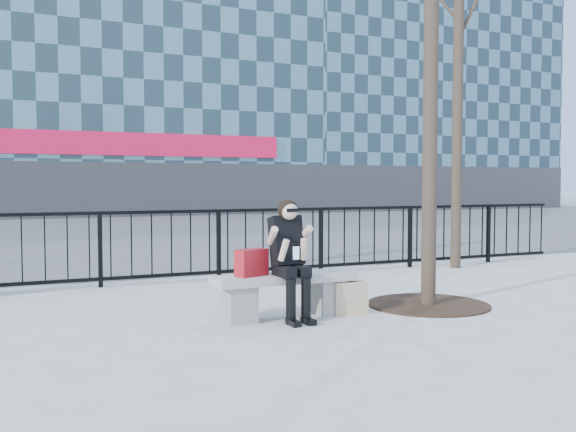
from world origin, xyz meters
name	(u,v)px	position (x,y,z in m)	size (l,w,h in m)	color
ground	(285,317)	(0.00, 0.00, 0.00)	(120.00, 120.00, 0.00)	#979692
street_surface	(98,229)	(0.00, 15.00, 0.00)	(60.00, 23.00, 0.01)	#474747
railing	(206,245)	(0.00, 3.00, 0.55)	(14.00, 0.06, 1.10)	black
building_right	(403,40)	(20.00, 27.00, 10.30)	(16.20, 10.20, 20.60)	slate
tree_grate	(428,304)	(1.90, -0.10, 0.01)	(1.50, 1.50, 0.02)	black
bench_main	(285,291)	(0.00, 0.00, 0.30)	(1.65, 0.46, 0.49)	slate
seated_woman	(291,260)	(0.00, -0.16, 0.67)	(0.50, 0.64, 1.34)	black
handbag	(252,263)	(-0.39, 0.02, 0.64)	(0.36, 0.17, 0.30)	maroon
shopping_bag	(350,298)	(0.75, -0.17, 0.19)	(0.40, 0.15, 0.38)	#C4AC8B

